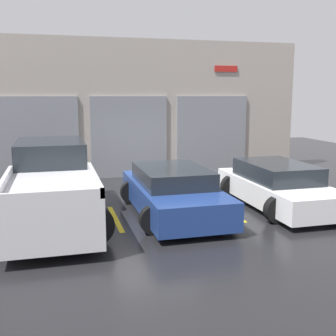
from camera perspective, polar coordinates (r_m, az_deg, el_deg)
The scene contains 8 objects.
ground_plane at distance 12.68m, azimuth -1.97°, elevation -3.63°, with size 28.00×28.00×0.00m, color black.
shophouse_building at distance 15.55m, azimuth -4.82°, elevation 7.84°, with size 12.69×0.68×4.92m.
pickup_truck at distance 10.33m, azimuth -15.46°, elevation -2.32°, with size 2.42×5.34×1.79m.
sedan_white at distance 11.63m, azimuth 14.62°, elevation -2.37°, with size 2.15×4.28×1.17m.
sedan_side at distance 10.52m, azimuth 0.67°, elevation -3.29°, with size 2.25×4.32×1.18m.
parking_stripe_left at distance 10.35m, azimuth -7.13°, elevation -6.81°, with size 0.12×2.20×0.01m, color gold.
parking_stripe_centre at distance 11.10m, azimuth 7.98°, elevation -5.67°, with size 0.12×2.20×0.01m, color gold.
parking_stripe_right at distance 12.50m, azimuth 20.39°, elevation -4.44°, with size 0.12×2.20×0.01m, color gold.
Camera 1 is at (-2.77, -12.01, 2.98)m, focal length 45.00 mm.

